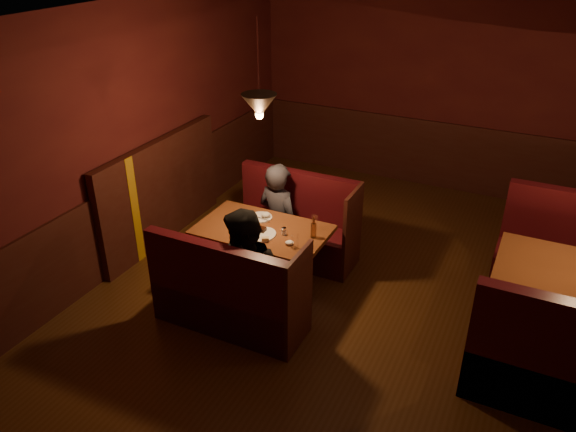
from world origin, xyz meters
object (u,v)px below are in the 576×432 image
at_px(main_bench_far, 296,230).
at_px(diner_a, 279,198).
at_px(second_bench_near, 572,377).
at_px(main_table, 264,243).
at_px(main_bench_near, 228,301).
at_px(diner_b, 245,256).

relative_size(main_bench_far, diner_a, 0.97).
bearing_deg(second_bench_near, main_table, 170.86).
bearing_deg(main_bench_far, main_table, -91.15).
bearing_deg(diner_a, main_bench_near, 110.49).
xyz_separation_m(main_bench_far, main_bench_near, (0.00, -1.55, 0.00)).
xyz_separation_m(main_table, main_bench_near, (0.02, -0.78, -0.24)).
distance_m(second_bench_near, diner_b, 2.93).
distance_m(main_table, main_bench_far, 0.81).
bearing_deg(main_table, diner_a, 103.09).
bearing_deg(main_bench_near, main_bench_far, 90.00).
xyz_separation_m(main_bench_near, diner_a, (-0.17, 1.43, 0.45)).
relative_size(main_bench_far, diner_b, 0.94).
relative_size(second_bench_near, diner_b, 1.01).
bearing_deg(main_table, main_bench_far, 88.85).
height_order(main_bench_far, second_bench_near, second_bench_near).
bearing_deg(main_bench_near, main_table, 91.15).
bearing_deg(main_table, main_bench_near, -88.85).
bearing_deg(diner_a, main_table, 116.91).
bearing_deg(diner_b, diner_a, 125.28).
distance_m(main_table, main_bench_near, 0.81).
bearing_deg(main_bench_near, diner_a, 96.68).
height_order(main_bench_near, diner_a, diner_a).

